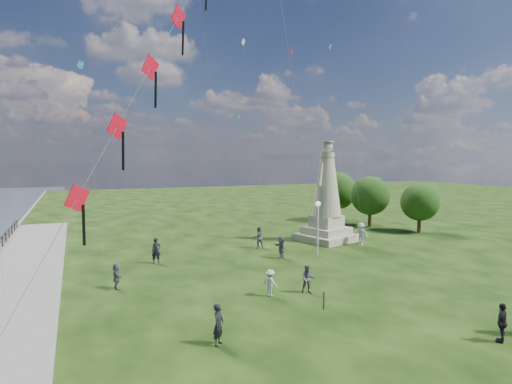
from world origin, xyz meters
name	(u,v)px	position (x,y,z in m)	size (l,w,h in m)	color
statue	(327,204)	(10.04, 17.82, 3.37)	(5.46, 5.46, 8.91)	tan
lamppost	(318,217)	(6.07, 12.79, 3.04)	(0.39, 0.39, 4.22)	silver
tree_row	(367,195)	(18.85, 23.50, 3.36)	(7.21, 13.85, 5.77)	#382314
person_0	(218,324)	(-5.50, 1.26, 0.84)	(0.61, 0.40, 1.68)	black
person_1	(308,279)	(1.08, 5.58, 0.80)	(0.78, 0.48, 1.60)	#595960
person_2	(270,283)	(-1.04, 5.95, 0.73)	(0.94, 0.48, 1.45)	silver
person_3	(502,323)	(5.17, -3.00, 0.82)	(0.96, 0.49, 1.63)	black
person_5	(117,276)	(-8.57, 10.56, 0.75)	(1.40, 0.60, 1.51)	#595960
person_6	(156,251)	(-5.45, 15.56, 0.91)	(0.66, 0.43, 1.81)	black
person_7	(258,237)	(3.22, 17.38, 0.90)	(0.87, 0.54, 1.80)	#595960
person_8	(361,234)	(11.66, 14.95, 0.97)	(1.26, 0.65, 1.95)	silver
person_11	(281,247)	(3.35, 13.44, 0.83)	(1.55, 0.67, 1.67)	#595960
red_kite_train	(163,50)	(-6.88, 4.61, 12.19)	(11.02, 9.35, 19.64)	black
small_kites	(214,83)	(1.45, 23.52, 14.30)	(30.67, 19.39, 28.43)	teal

